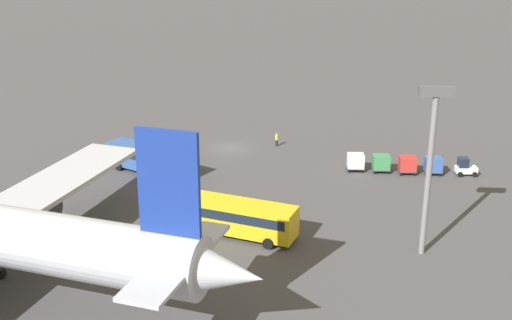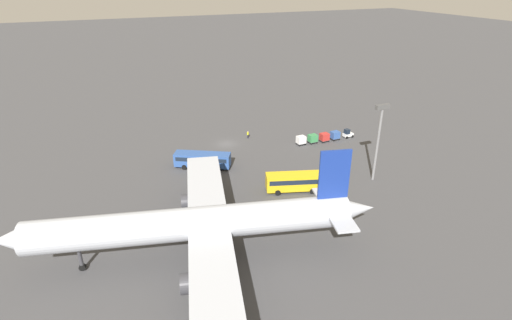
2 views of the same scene
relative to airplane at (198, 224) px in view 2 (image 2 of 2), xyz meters
name	(u,v)px [view 2 (image 2 of 2)]	position (x,y,z in m)	size (l,w,h in m)	color
ground_plane	(226,144)	(-16.59, -37.17, -5.65)	(600.00, 600.00, 0.00)	#424244
airplane	(198,224)	(0.00, 0.00, 0.00)	(49.68, 43.49, 15.04)	#B2B7C1
shuttle_bus_near	(202,159)	(-8.26, -27.46, -3.80)	(11.20, 7.95, 3.07)	#2D5199
shuttle_bus_far	(294,181)	(-20.83, -11.81, -3.69)	(10.49, 5.80, 3.28)	gold
baggage_tug	(348,134)	(-44.78, -29.77, -4.71)	(2.50, 1.80, 2.10)	white
worker_person	(248,135)	(-22.55, -38.59, -4.78)	(0.38, 0.38, 1.74)	#1E1E2D
cargo_cart_blue	(335,135)	(-41.13, -29.64, -4.46)	(2.08, 1.78, 2.06)	#38383D
cargo_cart_red	(324,137)	(-38.18, -29.58, -4.46)	(2.08, 1.78, 2.06)	#38383D
cargo_cart_green	(313,138)	(-35.22, -29.89, -4.46)	(2.08, 1.78, 2.06)	#38383D
cargo_cart_white	(301,140)	(-32.27, -30.08, -4.46)	(2.08, 1.78, 2.06)	#38383D
light_pole	(379,134)	(-36.77, -9.77, 3.68)	(2.80, 0.70, 14.86)	slate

